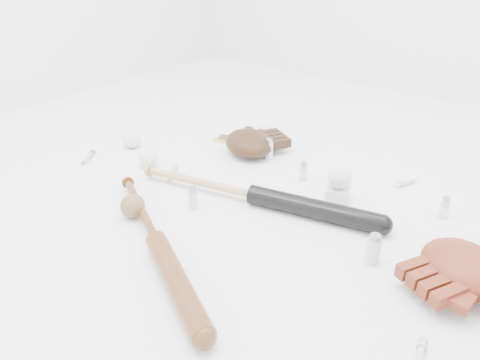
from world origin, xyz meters
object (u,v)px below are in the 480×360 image
Objects in this scene: bat_dark at (253,195)px; bat_wood at (157,241)px; glove_dark at (249,143)px; pedestal at (338,193)px.

bat_dark reaches higher than bat_wood.
bat_wood is at bearing -112.00° from bat_dark.
bat_dark is 3.34× the size of glove_dark.
pedestal is at bearing 30.82° from bat_dark.
bat_dark is 0.29m from pedestal.
bat_wood is at bearing -45.83° from glove_dark.
glove_dark is 3.43× the size of pedestal.
glove_dark is at bearing 166.96° from pedestal.
glove_dark is at bearing 133.11° from bat_wood.
bat_wood is (-0.06, -0.38, -0.00)m from bat_dark.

